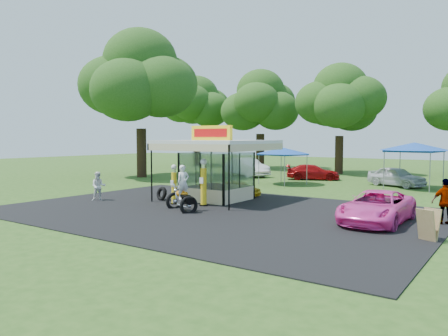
{
  "coord_description": "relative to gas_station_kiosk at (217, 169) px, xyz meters",
  "views": [
    {
      "loc": [
        12.21,
        -14.69,
        3.53
      ],
      "look_at": [
        -0.82,
        4.0,
        1.93
      ],
      "focal_mm": 35.0,
      "sensor_mm": 36.0,
      "label": 1
    }
  ],
  "objects": [
    {
      "name": "motorcycle",
      "position": [
        0.79,
        -3.89,
        -0.88
      ],
      "size": [
        2.03,
        1.59,
        2.32
      ],
      "rotation": [
        0.0,
        0.0,
        -0.44
      ],
      "color": "black",
      "rests_on": "ground"
    },
    {
      "name": "bg_car_b",
      "position": [
        -0.46,
        14.37,
        -1.15
      ],
      "size": [
        4.73,
        3.43,
        1.27
      ],
      "primitive_type": "imported",
      "rotation": [
        0.0,
        0.0,
        1.99
      ],
      "color": "#A70C0E",
      "rests_on": "ground"
    },
    {
      "name": "tent_west",
      "position": [
        -0.89,
        9.72,
        0.72
      ],
      "size": [
        3.96,
        3.96,
        2.77
      ],
      "rotation": [
        0.0,
        0.0,
        -0.24
      ],
      "color": "gray",
      "rests_on": "ground"
    },
    {
      "name": "a_frame_sign",
      "position": [
        11.55,
        -3.75,
        -1.22
      ],
      "size": [
        0.68,
        0.77,
        1.12
      ],
      "rotation": [
        0.0,
        0.0,
        -0.38
      ],
      "color": "#593819",
      "rests_on": "ground"
    },
    {
      "name": "oak_far_a",
      "position": [
        -20.46,
        23.99,
        5.26
      ],
      "size": [
        9.34,
        9.34,
        11.07
      ],
      "color": "black",
      "rests_on": "ground"
    },
    {
      "name": "asphalt_apron",
      "position": [
        2.0,
        -2.99,
        -1.76
      ],
      "size": [
        20.0,
        14.0,
        0.04
      ],
      "primitive_type": "cube",
      "color": "black",
      "rests_on": "ground"
    },
    {
      "name": "bg_car_a",
      "position": [
        -6.77,
        14.05,
        -0.95
      ],
      "size": [
        5.35,
        3.69,
        1.67
      ],
      "primitive_type": "imported",
      "rotation": [
        0.0,
        0.0,
        1.15
      ],
      "color": "white",
      "rests_on": "ground"
    },
    {
      "name": "spectator_west",
      "position": [
        -5.32,
        -3.89,
        -0.97
      ],
      "size": [
        0.98,
        1.0,
        1.62
      ],
      "primitive_type": "imported",
      "rotation": [
        0.0,
        0.0,
        0.86
      ],
      "color": "white",
      "rests_on": "ground"
    },
    {
      "name": "spectator_east_b",
      "position": [
        11.59,
        -0.32,
        -0.84
      ],
      "size": [
        1.19,
        0.94,
        1.89
      ],
      "primitive_type": "imported",
      "rotation": [
        0.0,
        0.0,
        3.65
      ],
      "color": "gray",
      "rests_on": "ground"
    },
    {
      "name": "bg_car_c",
      "position": [
        6.51,
        13.11,
        -1.07
      ],
      "size": [
        4.52,
        3.19,
        1.43
      ],
      "primitive_type": "imported",
      "rotation": [
        0.0,
        0.0,
        1.17
      ],
      "color": "silver",
      "rests_on": "ground"
    },
    {
      "name": "oak_near",
      "position": [
        -14.05,
        7.99,
        6.23
      ],
      "size": [
        11.1,
        11.1,
        12.78
      ],
      "color": "black",
      "rests_on": "ground"
    },
    {
      "name": "ground",
      "position": [
        2.0,
        -4.99,
        -1.78
      ],
      "size": [
        120.0,
        120.0,
        0.0
      ],
      "primitive_type": "plane",
      "color": "#274B17",
      "rests_on": "ground"
    },
    {
      "name": "gas_station_kiosk",
      "position": [
        0.0,
        0.0,
        0.0
      ],
      "size": [
        5.4,
        5.4,
        4.18
      ],
      "color": "white",
      "rests_on": "ground"
    },
    {
      "name": "tent_east",
      "position": [
        7.84,
        12.26,
        1.11
      ],
      "size": [
        4.57,
        4.57,
        3.19
      ],
      "rotation": [
        0.0,
        0.0,
        -0.12
      ],
      "color": "gray",
      "rests_on": "ground"
    },
    {
      "name": "spare_tires",
      "position": [
        -2.51,
        -1.8,
        -1.39
      ],
      "size": [
        0.97,
        0.66,
        0.8
      ],
      "rotation": [
        0.0,
        0.0,
        -0.23
      ],
      "color": "black",
      "rests_on": "ground"
    },
    {
      "name": "kiosk_car",
      "position": [
        -0.0,
        2.21,
        -1.3
      ],
      "size": [
        2.82,
        1.13,
        0.96
      ],
      "primitive_type": "imported",
      "rotation": [
        0.0,
        0.0,
        1.57
      ],
      "color": "yellow",
      "rests_on": "ground"
    },
    {
      "name": "oak_far_c",
      "position": [
        -0.87,
        21.56,
        4.85
      ],
      "size": [
        8.87,
        8.87,
        10.45
      ],
      "color": "black",
      "rests_on": "ground"
    },
    {
      "name": "gas_pump_right",
      "position": [
        0.68,
        -2.1,
        -0.61
      ],
      "size": [
        0.46,
        0.46,
        2.45
      ],
      "color": "black",
      "rests_on": "ground"
    },
    {
      "name": "gas_pump_left",
      "position": [
        -0.95,
        -2.52,
        -0.76
      ],
      "size": [
        0.4,
        0.4,
        2.13
      ],
      "color": "black",
      "rests_on": "ground"
    },
    {
      "name": "pink_sedan",
      "position": [
        9.22,
        -1.54,
        -1.11
      ],
      "size": [
        2.25,
        4.83,
        1.34
      ],
      "primitive_type": "imported",
      "rotation": [
        0.0,
        0.0,
        -0.01
      ],
      "color": "#FF45B8",
      "rests_on": "ground"
    },
    {
      "name": "oak_far_b",
      "position": [
        -10.72,
        23.27,
        5.19
      ],
      "size": [
        9.16,
        9.16,
        10.93
      ],
      "color": "black",
      "rests_on": "ground"
    }
  ]
}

